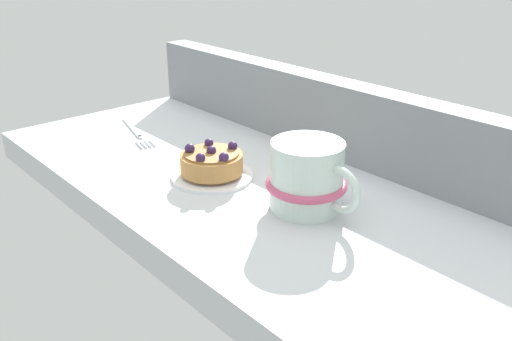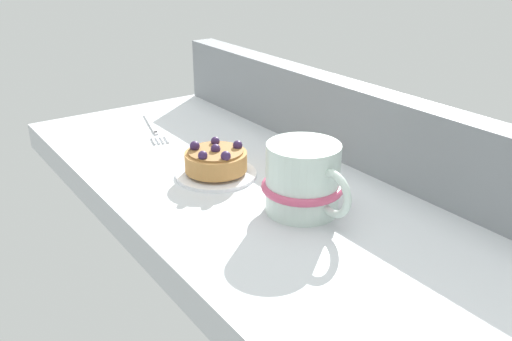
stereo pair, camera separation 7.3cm
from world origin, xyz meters
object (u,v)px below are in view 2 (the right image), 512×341
object	(u,v)px
dessert_fork	(153,128)
coffee_mug	(303,180)
raspberry_tart	(216,160)
dessert_plate	(216,173)

from	to	relation	value
dessert_fork	coffee_mug	bearing A→B (deg)	2.66
raspberry_tart	coffee_mug	world-z (taller)	coffee_mug
dessert_plate	raspberry_tart	size ratio (longest dim) A/B	1.31
raspberry_tart	dessert_fork	distance (cm)	23.65
raspberry_tart	dessert_fork	bearing A→B (deg)	176.61
coffee_mug	dessert_fork	world-z (taller)	coffee_mug
dessert_plate	raspberry_tart	world-z (taller)	raspberry_tart
coffee_mug	dessert_fork	size ratio (longest dim) A/B	0.83
coffee_mug	dessert_fork	bearing A→B (deg)	-177.34
dessert_plate	coffee_mug	bearing A→B (deg)	11.74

